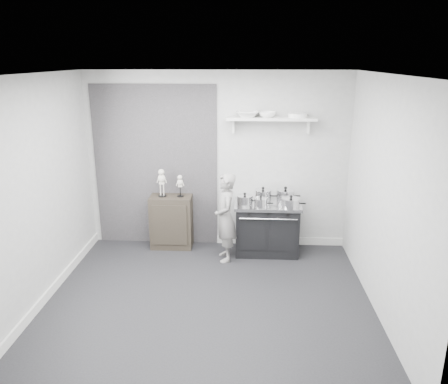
# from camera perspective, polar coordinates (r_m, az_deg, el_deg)

# --- Properties ---
(ground) EXTENTS (4.00, 4.00, 0.00)m
(ground) POSITION_cam_1_polar(r_m,az_deg,el_deg) (5.53, -2.16, -14.06)
(ground) COLOR black
(ground) RESTS_ON ground
(room_shell) EXTENTS (4.02, 3.62, 2.71)m
(room_shell) POSITION_cam_1_polar(r_m,az_deg,el_deg) (5.04, -3.23, 3.04)
(room_shell) COLOR #9F9F9D
(room_shell) RESTS_ON ground
(wall_shelf) EXTENTS (1.30, 0.26, 0.24)m
(wall_shelf) POSITION_cam_1_polar(r_m,az_deg,el_deg) (6.46, 6.17, 9.41)
(wall_shelf) COLOR silver
(wall_shelf) RESTS_ON room_shell
(stove) EXTENTS (0.98, 0.62, 0.79)m
(stove) POSITION_cam_1_polar(r_m,az_deg,el_deg) (6.67, 5.61, -4.66)
(stove) COLOR black
(stove) RESTS_ON ground
(side_cabinet) EXTENTS (0.64, 0.37, 0.83)m
(side_cabinet) POSITION_cam_1_polar(r_m,az_deg,el_deg) (6.88, -6.85, -3.86)
(side_cabinet) COLOR black
(side_cabinet) RESTS_ON ground
(child) EXTENTS (0.39, 0.53, 1.31)m
(child) POSITION_cam_1_polar(r_m,az_deg,el_deg) (6.31, 0.20, -3.36)
(child) COLOR gray
(child) RESTS_ON ground
(pot_front_left) EXTENTS (0.33, 0.24, 0.19)m
(pot_front_left) POSITION_cam_1_polar(r_m,az_deg,el_deg) (6.41, 2.73, -1.06)
(pot_front_left) COLOR silver
(pot_front_left) RESTS_ON stove
(pot_back_left) EXTENTS (0.34, 0.26, 0.22)m
(pot_back_left) POSITION_cam_1_polar(r_m,az_deg,el_deg) (6.61, 5.10, -0.42)
(pot_back_left) COLOR silver
(pot_back_left) RESTS_ON stove
(pot_back_right) EXTENTS (0.37, 0.28, 0.23)m
(pot_back_right) POSITION_cam_1_polar(r_m,az_deg,el_deg) (6.65, 8.01, -0.41)
(pot_back_right) COLOR silver
(pot_back_right) RESTS_ON stove
(pot_front_right) EXTENTS (0.35, 0.26, 0.19)m
(pot_front_right) POSITION_cam_1_polar(r_m,az_deg,el_deg) (6.38, 8.72, -1.39)
(pot_front_right) COLOR silver
(pot_front_right) RESTS_ON stove
(pot_front_center) EXTENTS (0.28, 0.19, 0.17)m
(pot_front_center) POSITION_cam_1_polar(r_m,az_deg,el_deg) (6.33, 4.82, -1.39)
(pot_front_center) COLOR silver
(pot_front_center) RESTS_ON stove
(skeleton_full) EXTENTS (0.14, 0.09, 0.49)m
(skeleton_full) POSITION_cam_1_polar(r_m,az_deg,el_deg) (6.70, -8.14, 1.48)
(skeleton_full) COLOR beige
(skeleton_full) RESTS_ON side_cabinet
(skeleton_torso) EXTENTS (0.11, 0.07, 0.39)m
(skeleton_torso) POSITION_cam_1_polar(r_m,az_deg,el_deg) (6.66, -5.76, 1.02)
(skeleton_torso) COLOR beige
(skeleton_torso) RESTS_ON side_cabinet
(bowl_large) EXTENTS (0.34, 0.34, 0.08)m
(bowl_large) POSITION_cam_1_polar(r_m,az_deg,el_deg) (6.43, 3.06, 10.11)
(bowl_large) COLOR white
(bowl_large) RESTS_ON wall_shelf
(bowl_small) EXTENTS (0.25, 0.25, 0.08)m
(bowl_small) POSITION_cam_1_polar(r_m,az_deg,el_deg) (6.44, 5.68, 10.04)
(bowl_small) COLOR white
(bowl_small) RESTS_ON wall_shelf
(plate_stack) EXTENTS (0.27, 0.27, 0.06)m
(plate_stack) POSITION_cam_1_polar(r_m,az_deg,el_deg) (6.47, 9.59, 9.85)
(plate_stack) COLOR white
(plate_stack) RESTS_ON wall_shelf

